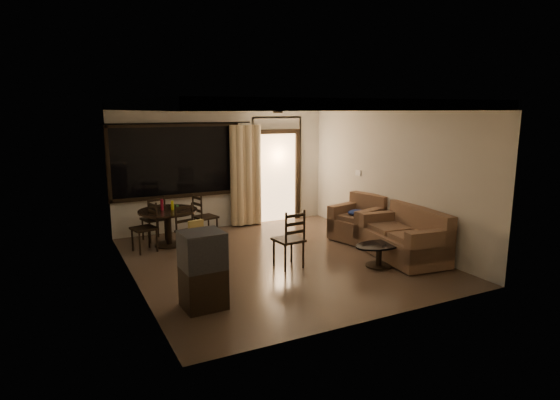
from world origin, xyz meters
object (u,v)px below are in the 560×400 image
tv_cabinet (203,270)px  coffee_table (379,252)px  dining_chair_north (154,227)px  armchair (360,222)px  dining_table (168,217)px  side_chair (289,250)px  dining_chair_west (145,237)px  dining_chair_south (190,239)px  dining_chair_east (205,225)px  sofa (406,239)px

tv_cabinet → coffee_table: bearing=2.5°
dining_chair_north → armchair: 4.25m
dining_table → armchair: bearing=-20.5°
armchair → side_chair: size_ratio=1.08×
dining_chair_north → dining_chair_west: bearing=51.9°
coffee_table → side_chair: (-1.40, 0.67, 0.04)m
dining_table → coffee_table: 4.13m
dining_chair_south → dining_chair_west: bearing=124.1°
dining_chair_west → tv_cabinet: size_ratio=0.89×
dining_table → side_chair: 2.71m
side_chair → dining_chair_east: bearing=-79.1°
dining_chair_south → tv_cabinet: 2.40m
dining_table → dining_chair_south: (0.20, -0.84, -0.27)m
dining_chair_north → sofa: bearing=126.3°
coffee_table → side_chair: size_ratio=0.89×
dining_chair_east → dining_chair_north: (-1.00, 0.31, 0.00)m
dining_table → dining_chair_west: bearing=-158.8°
dining_chair_east → tv_cabinet: 3.55m
armchair → dining_chair_east: bearing=136.9°
dining_chair_south → dining_chair_north: 1.39m
dining_table → tv_cabinet: tv_cabinet is taller
dining_chair_west → dining_chair_east: 1.37m
armchair → coffee_table: bearing=-129.4°
dining_chair_north → sofa: (3.83, -3.26, 0.08)m
dining_chair_south → dining_table: bearing=89.9°
dining_chair_south → tv_cabinet: (-0.49, -2.33, 0.23)m
tv_cabinet → dining_chair_east: bearing=69.6°
tv_cabinet → dining_chair_south: bearing=75.9°
dining_chair_west → dining_chair_south: (0.70, -0.64, 0.02)m
sofa → side_chair: size_ratio=1.75×
dining_chair_east → side_chair: 2.53m
dining_table → dining_chair_south: bearing=-76.7°
dining_chair_north → armchair: dining_chair_north is taller
dining_chair_east → dining_chair_north: bearing=59.6°
dining_chair_east → sofa: bearing=-149.5°
coffee_table → dining_table: bearing=135.1°
dining_table → dining_chair_west: 0.61m
dining_chair_north → tv_cabinet: tv_cabinet is taller
dining_table → coffee_table: bearing=-44.9°
dining_chair_east → side_chair: bearing=-177.0°
armchair → tv_cabinet: bearing=-169.6°
dining_table → tv_cabinet: (-0.29, -3.17, -0.03)m
tv_cabinet → side_chair: bearing=25.1°
dining_table → armchair: 3.89m
dining_chair_west → dining_chair_north: 0.76m
tv_cabinet → dining_chair_north: bearing=86.0°
dining_chair_east → armchair: bearing=-132.2°
sofa → side_chair: side_chair is taller
side_chair → coffee_table: bearing=148.9°
dining_chair_south → dining_chair_north: size_ratio=1.00×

